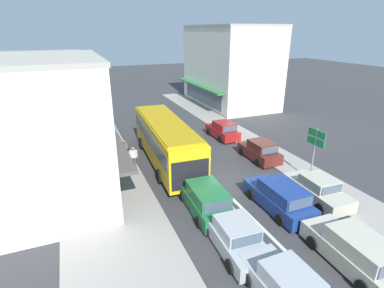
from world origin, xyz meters
name	(u,v)px	position (x,y,z in m)	size (l,w,h in m)	color
ground_plane	(217,184)	(0.00, 0.00, 0.00)	(140.00, 140.00, 0.00)	#353538
lane_centre_line	(193,160)	(0.00, 4.00, 0.00)	(0.20, 28.00, 0.01)	silver
sidewalk_left	(98,163)	(-6.80, 6.00, 0.07)	(5.20, 44.00, 0.14)	gray
kerb_right	(249,140)	(6.20, 6.00, 0.06)	(2.80, 44.00, 0.12)	gray
shopfront_corner_near	(33,135)	(-10.18, 2.06, 4.03)	(8.67, 8.66, 8.07)	silver
shopfront_mid_block	(42,104)	(-10.18, 10.56, 3.83)	(7.54, 8.00, 7.66)	beige
building_right_far	(230,66)	(11.48, 19.49, 4.93)	(8.64, 13.26, 9.87)	silver
city_bus	(166,139)	(-2.02, 4.38, 1.88)	(3.11, 10.96, 3.23)	yellow
wagon_adjacent_lane_lead	(280,197)	(1.83, -3.92, 0.75)	(1.94, 4.50, 1.58)	navy
wagon_behind_bus_mid	(356,252)	(2.03, -8.63, 0.75)	(2.08, 4.57, 1.58)	#B7B29E
wagon_behind_bus_near	(206,199)	(-2.01, -2.57, 0.75)	(2.08, 4.57, 1.58)	#1E6638
hatchback_adjacent_lane_trail	(285,287)	(-1.81, -8.96, 0.71)	(1.86, 3.73, 1.54)	#9EA3A8
sedan_queue_far_back	(235,236)	(-2.03, -5.79, 0.66)	(2.04, 4.27, 1.47)	#9EA3A8
parked_sedan_kerb_front	(317,189)	(4.50, -3.93, 0.66)	(2.01, 4.26, 1.47)	#B7B29E
parked_hatchback_kerb_second	(260,151)	(4.72, 2.20, 0.71)	(1.82, 3.70, 1.54)	#561E19
parked_hatchback_kerb_third	(223,130)	(4.44, 7.65, 0.71)	(1.93, 3.76, 1.54)	maroon
traffic_light_downstreet	(111,97)	(-4.20, 16.14, 2.85)	(0.33, 0.24, 4.20)	gray
directional_road_sign	(316,142)	(5.83, -1.97, 2.70)	(0.10, 1.40, 3.60)	gray
pedestrian_with_handbag_near	(112,134)	(-5.20, 9.40, 1.07)	(0.66, 0.28, 1.63)	#232838
pedestrian_browsing_midblock	(126,149)	(-4.80, 5.53, 1.07)	(0.41, 0.65, 1.63)	#4C4742
pedestrian_far_walker	(133,156)	(-4.55, 3.98, 1.07)	(0.66, 0.32, 1.63)	#4C4742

